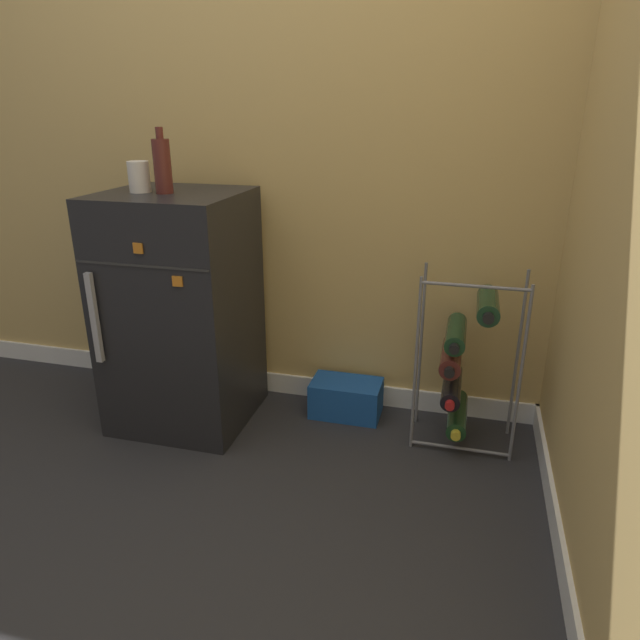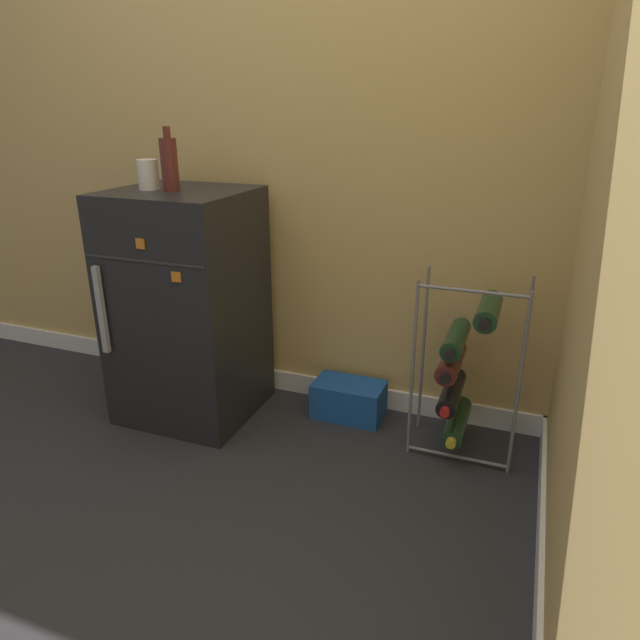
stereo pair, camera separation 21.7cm
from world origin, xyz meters
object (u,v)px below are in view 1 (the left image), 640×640
at_px(soda_box, 346,398).
at_px(wine_rack, 461,361).
at_px(mini_fridge, 181,311).
at_px(fridge_top_bottle, 162,165).
at_px(fridge_top_cup, 139,177).

bearing_deg(soda_box, wine_rack, -10.56).
height_order(mini_fridge, fridge_top_bottle, fridge_top_bottle).
distance_m(wine_rack, fridge_top_bottle, 1.30).
bearing_deg(wine_rack, mini_fridge, -175.26).
xyz_separation_m(mini_fridge, soda_box, (0.64, 0.18, -0.39)).
distance_m(mini_fridge, soda_box, 0.77).
bearing_deg(mini_fridge, wine_rack, 4.74).
bearing_deg(fridge_top_bottle, soda_box, 17.85).
relative_size(wine_rack, fridge_top_bottle, 2.97).
distance_m(mini_fridge, wine_rack, 1.10).
xyz_separation_m(mini_fridge, wine_rack, (1.09, 0.09, -0.13)).
bearing_deg(fridge_top_cup, soda_box, 15.44).
bearing_deg(fridge_top_cup, mini_fridge, 16.02).
bearing_deg(wine_rack, fridge_top_bottle, -173.63).
distance_m(soda_box, fridge_top_cup, 1.20).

